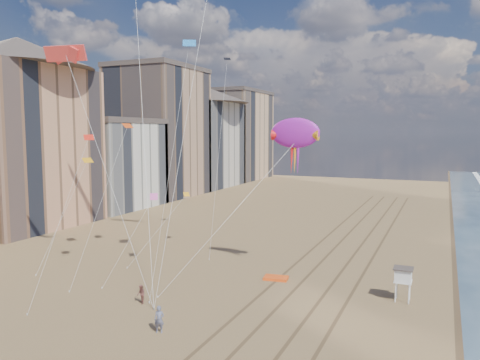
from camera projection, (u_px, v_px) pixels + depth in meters
name	position (u px, v px, depth m)	size (l,w,h in m)	color
tracks	(328.00, 269.00, 49.17)	(7.68, 120.00, 0.01)	brown
buildings	(144.00, 136.00, 99.53)	(34.72, 131.35, 29.00)	#C6B284
lifeguard_stand	(403.00, 276.00, 39.76)	(1.61, 1.61, 2.91)	white
grounded_kite	(276.00, 278.00, 45.87)	(2.32, 1.48, 0.26)	#FC5215
show_kite	(295.00, 133.00, 44.88)	(6.95, 5.59, 19.05)	purple
kite_flyer_a	(159.00, 319.00, 33.60)	(0.72, 0.47, 1.97)	slate
kite_flyer_b	(141.00, 294.00, 39.31)	(0.78, 0.61, 1.61)	brown
small_kites	(148.00, 123.00, 49.55)	(17.42, 19.55, 17.11)	red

